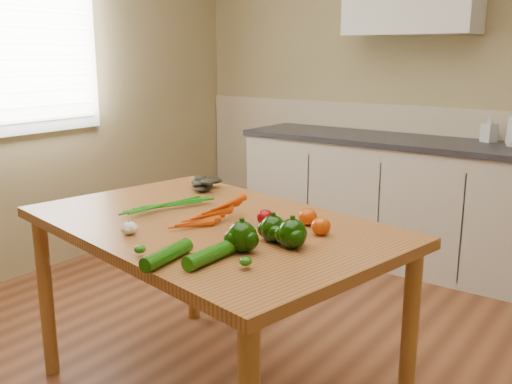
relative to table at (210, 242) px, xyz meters
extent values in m
cube|color=tan|center=(0.02, 2.44, 0.58)|extent=(4.00, 0.02, 2.60)
cube|color=beige|center=(0.02, 2.42, -0.17)|extent=(3.98, 0.03, 1.10)
cube|color=#B3A995|center=(0.22, 2.12, -0.29)|extent=(2.80, 0.60, 0.86)
cube|color=#2C2C32|center=(0.22, 2.12, 0.16)|extent=(2.84, 0.64, 0.04)
cube|color=#9A5C2C|center=(0.00, 0.00, 0.07)|extent=(1.67, 1.24, 0.04)
cylinder|color=#9B662D|center=(-0.76, -0.29, -0.34)|extent=(0.06, 0.06, 0.77)
cylinder|color=#9B662D|center=(-0.60, 0.54, -0.34)|extent=(0.06, 0.06, 0.77)
cylinder|color=#9B662D|center=(0.76, 0.29, -0.34)|extent=(0.06, 0.06, 0.77)
imported|color=silver|center=(0.49, 2.28, 0.27)|extent=(0.11, 0.11, 0.18)
ellipsoid|color=white|center=(-0.13, -0.31, 0.11)|extent=(0.06, 0.06, 0.05)
sphere|color=black|center=(0.35, -0.06, 0.14)|extent=(0.09, 0.09, 0.09)
sphere|color=black|center=(0.45, -0.08, 0.14)|extent=(0.10, 0.10, 0.10)
sphere|color=black|center=(0.33, -0.21, 0.14)|extent=(0.11, 0.11, 0.11)
ellipsoid|color=#810206|center=(0.21, 0.09, 0.12)|extent=(0.07, 0.07, 0.06)
ellipsoid|color=#C23E04|center=(0.35, 0.19, 0.12)|extent=(0.08, 0.08, 0.07)
ellipsoid|color=#C23E04|center=(0.45, 0.11, 0.12)|extent=(0.07, 0.07, 0.07)
cylinder|color=#134E08|center=(0.31, -0.34, 0.12)|extent=(0.05, 0.26, 0.05)
cylinder|color=#134E08|center=(0.19, -0.44, 0.12)|extent=(0.08, 0.23, 0.05)
camera|label=1|loc=(1.46, -1.69, 0.75)|focal=40.00mm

